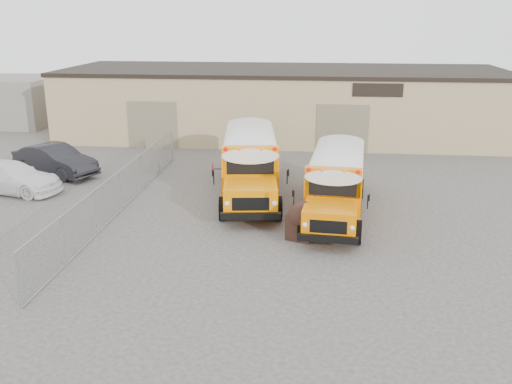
# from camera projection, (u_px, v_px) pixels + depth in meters

# --- Properties ---
(ground) EXTENTS (120.00, 120.00, 0.00)m
(ground) POSITION_uv_depth(u_px,v_px,m) (249.00, 240.00, 21.76)
(ground) COLOR #44403E
(ground) RESTS_ON ground
(warehouse) EXTENTS (30.20, 10.20, 4.67)m
(warehouse) POSITION_uv_depth(u_px,v_px,m) (283.00, 102.00, 40.02)
(warehouse) COLOR #9E8B61
(warehouse) RESTS_ON ground
(chainlink_fence) EXTENTS (0.07, 18.07, 1.81)m
(chainlink_fence) POSITION_uv_depth(u_px,v_px,m) (122.00, 190.00, 24.95)
(chainlink_fence) COLOR gray
(chainlink_fence) RESTS_ON ground
(distant_building_left) EXTENTS (8.00, 6.00, 3.60)m
(distant_building_left) POSITION_uv_depth(u_px,v_px,m) (3.00, 101.00, 44.35)
(distant_building_left) COLOR gray
(distant_building_left) RESTS_ON ground
(school_bus_left) EXTENTS (3.63, 10.22, 2.93)m
(school_bus_left) POSITION_uv_depth(u_px,v_px,m) (249.00, 132.00, 33.14)
(school_bus_left) COLOR orange
(school_bus_left) RESTS_ON ground
(school_bus_right) EXTENTS (2.96, 9.19, 2.65)m
(school_bus_right) POSITION_uv_depth(u_px,v_px,m) (342.00, 149.00, 29.83)
(school_bus_right) COLOR orange
(school_bus_right) RESTS_ON ground
(tarp_bundle) EXTENTS (1.29, 1.24, 1.52)m
(tarp_bundle) POSITION_uv_depth(u_px,v_px,m) (302.00, 220.00, 21.70)
(tarp_bundle) COLOR black
(tarp_bundle) RESTS_ON ground
(car_white) EXTENTS (5.39, 2.96, 1.48)m
(car_white) POSITION_uv_depth(u_px,v_px,m) (10.00, 177.00, 27.48)
(car_white) COLOR white
(car_white) RESTS_ON ground
(car_dark) EXTENTS (5.25, 3.71, 1.64)m
(car_dark) POSITION_uv_depth(u_px,v_px,m) (55.00, 160.00, 30.33)
(car_dark) COLOR black
(car_dark) RESTS_ON ground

